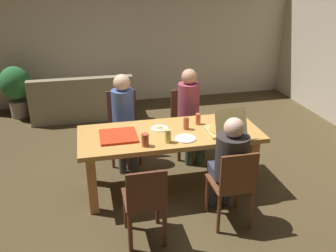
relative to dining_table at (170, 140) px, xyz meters
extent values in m
plane|color=#4B3C23|center=(0.00, 0.00, -0.63)|extent=(20.00, 20.00, 0.00)
cube|color=beige|center=(0.00, 3.38, 0.73)|extent=(6.53, 0.12, 2.73)
cube|color=#C78D44|center=(0.00, 0.00, 0.08)|extent=(2.09, 0.85, 0.05)
cube|color=#C3844A|center=(-0.92, -0.30, -0.29)|extent=(0.10, 0.10, 0.69)
cube|color=#C3844A|center=(0.92, -0.30, -0.29)|extent=(0.10, 0.10, 0.69)
cube|color=#C3844A|center=(-0.92, 0.30, -0.29)|extent=(0.10, 0.10, 0.69)
cube|color=#C3844A|center=(0.92, 0.30, -0.29)|extent=(0.10, 0.10, 0.69)
cylinder|color=brown|center=(0.28, -0.57, -0.41)|extent=(0.04, 0.04, 0.45)
cylinder|color=brown|center=(0.63, -0.57, -0.41)|extent=(0.04, 0.04, 0.45)
cylinder|color=brown|center=(0.28, -0.94, -0.41)|extent=(0.04, 0.04, 0.45)
cylinder|color=brown|center=(0.63, -0.94, -0.41)|extent=(0.04, 0.04, 0.45)
cube|color=brown|center=(0.45, -0.75, -0.18)|extent=(0.40, 0.42, 0.02)
cube|color=brown|center=(0.45, -0.95, 0.04)|extent=(0.38, 0.03, 0.41)
cylinder|color=#37374B|center=(0.37, -0.48, -0.40)|extent=(0.10, 0.10, 0.47)
cylinder|color=#37374B|center=(0.54, -0.48, -0.40)|extent=(0.10, 0.10, 0.47)
cube|color=#37374B|center=(0.45, -0.61, -0.12)|extent=(0.30, 0.29, 0.11)
cylinder|color=#2F2A28|center=(0.45, -0.75, 0.11)|extent=(0.33, 0.33, 0.47)
sphere|color=beige|center=(0.45, -0.75, 0.44)|extent=(0.20, 0.20, 0.20)
cylinder|color=#51371F|center=(0.63, 0.62, -0.41)|extent=(0.05, 0.05, 0.45)
cylinder|color=#51371F|center=(0.28, 0.62, -0.41)|extent=(0.05, 0.05, 0.45)
cylinder|color=#51371F|center=(0.63, 1.01, -0.41)|extent=(0.05, 0.05, 0.45)
cylinder|color=#51371F|center=(0.28, 1.01, -0.41)|extent=(0.05, 0.05, 0.45)
cube|color=#51371F|center=(0.45, 0.82, -0.18)|extent=(0.42, 0.46, 0.02)
cube|color=#51371F|center=(0.45, 1.03, 0.05)|extent=(0.40, 0.03, 0.44)
cylinder|color=#2D4336|center=(0.53, 0.50, -0.40)|extent=(0.10, 0.10, 0.47)
cylinder|color=#2D4336|center=(0.38, 0.50, -0.40)|extent=(0.10, 0.10, 0.47)
cube|color=#2D4336|center=(0.45, 0.65, -0.12)|extent=(0.27, 0.34, 0.11)
cylinder|color=#963D4F|center=(0.45, 0.82, 0.15)|extent=(0.30, 0.30, 0.54)
sphere|color=tan|center=(0.45, 0.82, 0.51)|extent=(0.21, 0.21, 0.21)
cylinder|color=brown|center=(-0.27, 0.63, -0.41)|extent=(0.04, 0.04, 0.45)
cylinder|color=brown|center=(-0.63, 0.63, -0.41)|extent=(0.04, 0.04, 0.45)
cylinder|color=brown|center=(-0.27, 0.99, -0.41)|extent=(0.04, 0.04, 0.45)
cylinder|color=brown|center=(-0.63, 0.99, -0.41)|extent=(0.04, 0.04, 0.45)
cube|color=brown|center=(-0.45, 0.81, -0.18)|extent=(0.42, 0.41, 0.02)
cube|color=brown|center=(-0.45, 1.00, 0.08)|extent=(0.40, 0.03, 0.50)
cylinder|color=#3E4049|center=(-0.38, 0.47, -0.40)|extent=(0.10, 0.10, 0.47)
cylinder|color=#3E4049|center=(-0.52, 0.47, -0.40)|extent=(0.10, 0.10, 0.47)
cube|color=#3E4049|center=(-0.45, 0.63, -0.12)|extent=(0.27, 0.36, 0.11)
cylinder|color=#455C96|center=(-0.45, 0.81, 0.14)|extent=(0.30, 0.30, 0.51)
sphere|color=#D9B08F|center=(-0.45, 0.81, 0.49)|extent=(0.22, 0.22, 0.22)
cylinder|color=#582E20|center=(-0.61, -0.65, -0.41)|extent=(0.04, 0.04, 0.45)
cylinder|color=#582E20|center=(-0.28, -0.65, -0.41)|extent=(0.04, 0.04, 0.45)
cylinder|color=#582E20|center=(-0.61, -1.00, -0.41)|extent=(0.04, 0.04, 0.45)
cylinder|color=#582E20|center=(-0.28, -1.00, -0.41)|extent=(0.04, 0.04, 0.45)
cube|color=#582E20|center=(-0.45, -0.82, -0.18)|extent=(0.39, 0.42, 0.02)
cube|color=#582E20|center=(-0.45, -1.02, 0.02)|extent=(0.37, 0.03, 0.38)
cube|color=tan|center=(0.59, -0.13, 0.12)|extent=(0.35, 0.35, 0.02)
cylinder|color=#D3883E|center=(0.59, -0.13, 0.14)|extent=(0.31, 0.31, 0.01)
cube|color=tan|center=(0.59, -0.38, 0.30)|extent=(0.35, 0.14, 0.33)
cube|color=red|center=(-0.60, -0.01, 0.12)|extent=(0.41, 0.41, 0.03)
cylinder|color=white|center=(-0.10, 0.11, 0.11)|extent=(0.20, 0.20, 0.01)
cone|color=#D5893B|center=(-0.10, 0.11, 0.13)|extent=(0.09, 0.09, 0.02)
cylinder|color=white|center=(0.12, -0.22, 0.11)|extent=(0.24, 0.24, 0.01)
cylinder|color=#BB5134|center=(0.38, 0.15, 0.18)|extent=(0.06, 0.06, 0.14)
cylinder|color=#BD5231|center=(0.20, 0.04, 0.18)|extent=(0.07, 0.07, 0.15)
cylinder|color=#DCC861|center=(-0.08, -0.26, 0.18)|extent=(0.07, 0.07, 0.15)
cylinder|color=#B14A30|center=(-0.34, -0.29, 0.18)|extent=(0.08, 0.08, 0.14)
cube|color=gray|center=(-0.99, 2.74, -0.44)|extent=(1.75, 0.88, 0.39)
cube|color=gray|center=(-0.99, 2.38, -0.05)|extent=(1.75, 0.16, 0.39)
cube|color=gray|center=(-1.77, 2.74, -0.15)|extent=(0.20, 0.83, 0.18)
cube|color=gray|center=(-0.22, 2.74, -0.15)|extent=(0.20, 0.83, 0.18)
cylinder|color=gray|center=(-2.12, 2.88, -0.48)|extent=(0.31, 0.31, 0.30)
cylinder|color=brown|center=(-2.12, 2.88, -0.27)|extent=(0.05, 0.05, 0.12)
ellipsoid|color=#2A6F36|center=(-2.12, 2.88, 0.00)|extent=(0.53, 0.53, 0.59)
camera|label=1|loc=(-0.88, -3.74, 1.83)|focal=39.09mm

